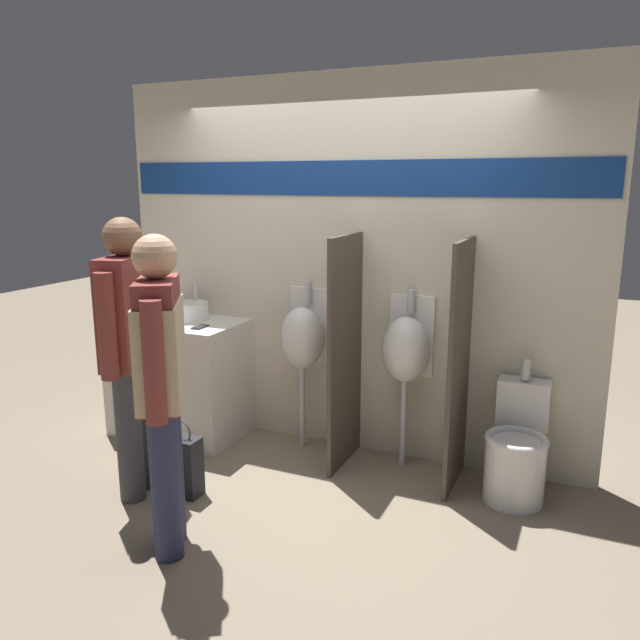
% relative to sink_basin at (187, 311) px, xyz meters
% --- Properties ---
extents(ground_plane, '(16.00, 16.00, 0.00)m').
position_rel_sink_basin_xyz_m(ground_plane, '(1.20, -0.32, -0.98)').
color(ground_plane, gray).
extents(display_wall, '(3.60, 0.07, 2.70)m').
position_rel_sink_basin_xyz_m(display_wall, '(1.20, 0.28, 0.38)').
color(display_wall, beige).
rests_on(display_wall, ground_plane).
extents(sink_counter, '(1.00, 0.62, 0.91)m').
position_rel_sink_basin_xyz_m(sink_counter, '(-0.05, -0.06, -0.52)').
color(sink_counter, silver).
rests_on(sink_counter, ground_plane).
extents(sink_basin, '(0.33, 0.33, 0.27)m').
position_rel_sink_basin_xyz_m(sink_basin, '(0.00, 0.00, 0.00)').
color(sink_basin, white).
rests_on(sink_basin, sink_counter).
extents(cell_phone, '(0.07, 0.14, 0.01)m').
position_rel_sink_basin_xyz_m(cell_phone, '(0.25, -0.19, -0.06)').
color(cell_phone, '#232328').
rests_on(cell_phone, sink_counter).
extents(divider_near_counter, '(0.03, 0.56, 1.61)m').
position_rel_sink_basin_xyz_m(divider_near_counter, '(1.33, -0.03, -0.17)').
color(divider_near_counter, '#4C4238').
rests_on(divider_near_counter, ground_plane).
extents(divider_mid, '(0.03, 0.56, 1.61)m').
position_rel_sink_basin_xyz_m(divider_mid, '(2.12, -0.03, -0.17)').
color(divider_mid, '#4C4238').
rests_on(divider_mid, ground_plane).
extents(urinal_near_counter, '(0.33, 0.29, 1.24)m').
position_rel_sink_basin_xyz_m(urinal_near_counter, '(0.94, 0.11, -0.14)').
color(urinal_near_counter, silver).
rests_on(urinal_near_counter, ground_plane).
extents(urinal_far, '(0.33, 0.29, 1.24)m').
position_rel_sink_basin_xyz_m(urinal_far, '(1.73, 0.11, -0.14)').
color(urinal_far, silver).
rests_on(urinal_far, ground_plane).
extents(toilet, '(0.38, 0.55, 0.86)m').
position_rel_sink_basin_xyz_m(toilet, '(2.51, -0.06, -0.68)').
color(toilet, white).
rests_on(toilet, ground_plane).
extents(person_in_vest, '(0.42, 0.52, 1.71)m').
position_rel_sink_basin_xyz_m(person_in_vest, '(0.87, -1.41, 0.01)').
color(person_in_vest, '#282D4C').
rests_on(person_in_vest, ground_plane).
extents(person_with_lanyard, '(0.30, 0.60, 1.76)m').
position_rel_sink_basin_xyz_m(person_with_lanyard, '(0.30, -0.99, -0.01)').
color(person_with_lanyard, '#3D3D42').
rests_on(person_with_lanyard, ground_plane).
extents(shopping_bag, '(0.25, 0.14, 0.51)m').
position_rel_sink_basin_xyz_m(shopping_bag, '(0.57, -0.90, -0.78)').
color(shopping_bag, '#232328').
rests_on(shopping_bag, ground_plane).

